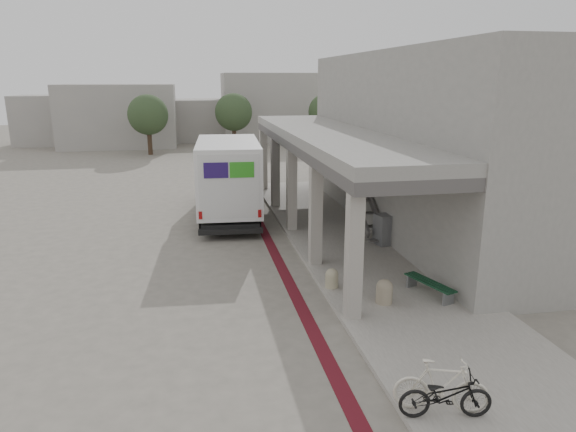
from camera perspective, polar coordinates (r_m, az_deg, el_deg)
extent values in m
plane|color=#6B665C|center=(16.18, -3.88, -6.67)|extent=(120.00, 120.00, 0.00)
cube|color=#55111A|center=(18.16, -1.50, -4.16)|extent=(0.35, 40.00, 0.01)
cube|color=gray|center=(17.05, 9.64, -5.49)|extent=(4.40, 28.00, 0.12)
cube|color=gray|center=(21.59, 14.36, 7.98)|extent=(4.30, 17.00, 7.00)
cube|color=#504C4B|center=(20.30, 4.61, 7.98)|extent=(3.40, 16.90, 0.35)
cube|color=gray|center=(20.26, 4.63, 8.96)|extent=(3.40, 16.90, 0.35)
cube|color=gray|center=(49.45, -18.27, 10.54)|extent=(10.00, 6.00, 5.50)
cube|color=gray|center=(53.09, -10.04, 10.49)|extent=(8.00, 6.00, 4.00)
cube|color=gray|center=(51.59, -2.11, 11.97)|extent=(9.00, 6.00, 6.50)
cube|color=gray|center=(53.50, -24.29, 9.72)|extent=(7.00, 5.00, 4.50)
cylinder|color=#38281C|center=(43.33, -15.12, 8.18)|extent=(0.36, 0.36, 2.40)
sphere|color=#2D4126|center=(43.15, -15.30, 10.81)|extent=(3.20, 3.20, 3.20)
cylinder|color=#38281C|center=(45.34, -5.99, 8.89)|extent=(0.36, 0.36, 2.40)
sphere|color=#2D4126|center=(45.18, -6.06, 11.41)|extent=(3.20, 3.20, 3.20)
cylinder|color=#38281C|center=(45.72, 4.28, 8.98)|extent=(0.36, 0.36, 2.40)
sphere|color=#2D4126|center=(45.56, 4.33, 11.48)|extent=(3.20, 3.20, 3.20)
cube|color=black|center=(23.26, -6.54, 1.12)|extent=(2.68, 7.55, 0.32)
cube|color=silver|center=(21.99, -6.63, 4.69)|extent=(2.88, 5.66, 2.76)
cube|color=silver|center=(25.62, -6.73, 5.79)|extent=(2.66, 2.17, 2.44)
cube|color=silver|center=(26.87, -6.70, 4.27)|extent=(2.37, 0.78, 0.85)
cube|color=black|center=(26.37, -6.79, 7.33)|extent=(2.36, 0.66, 1.11)
cube|color=black|center=(19.59, -6.38, -1.69)|extent=(2.45, 0.41, 0.19)
cube|color=#261357|center=(22.67, -9.94, 6.10)|extent=(0.11, 1.48, 0.80)
cube|color=#2E9420|center=(21.10, -10.13, 5.44)|extent=(0.11, 1.48, 0.80)
cube|color=#261357|center=(19.13, -8.02, 5.04)|extent=(0.90, 0.09, 0.58)
cube|color=#2E9420|center=(19.14, -5.15, 5.13)|extent=(0.90, 0.09, 0.58)
cylinder|color=black|center=(25.95, -9.10, 2.60)|extent=(0.35, 0.97, 0.95)
cylinder|color=black|center=(25.97, -4.18, 2.76)|extent=(0.35, 0.97, 0.95)
cylinder|color=black|center=(21.21, -9.47, -0.20)|extent=(0.35, 0.97, 0.95)
cylinder|color=black|center=(21.23, -3.46, -0.01)|extent=(0.35, 0.97, 0.95)
cube|color=gray|center=(14.50, 17.39, -8.73)|extent=(0.37, 0.18, 0.36)
cube|color=gray|center=(15.42, 13.60, -7.00)|extent=(0.37, 0.18, 0.36)
cube|color=#123620|center=(14.79, 15.11, -7.24)|extent=(0.63, 1.65, 0.04)
cube|color=#123620|center=(14.87, 15.48, -7.14)|extent=(0.63, 1.65, 0.04)
cube|color=#123620|center=(14.96, 15.85, -7.03)|extent=(0.63, 1.65, 0.04)
cylinder|color=gray|center=(14.19, 10.63, -8.62)|extent=(0.45, 0.45, 0.45)
sphere|color=gray|center=(14.10, 10.68, -7.79)|extent=(0.45, 0.45, 0.45)
cylinder|color=tan|center=(15.01, 4.88, -7.20)|extent=(0.38, 0.38, 0.38)
sphere|color=tan|center=(14.94, 4.90, -6.53)|extent=(0.38, 0.38, 0.38)
cube|color=gray|center=(18.94, 10.54, -1.49)|extent=(0.61, 0.74, 1.11)
imported|color=black|center=(9.99, 17.11, -18.50)|extent=(1.73, 0.84, 0.87)
imported|color=silver|center=(10.08, 16.66, -17.63)|extent=(1.77, 1.00, 1.03)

